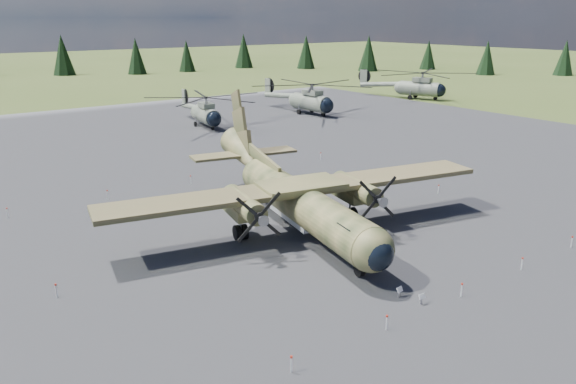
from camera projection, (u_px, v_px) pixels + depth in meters
ground at (291, 234)px, 41.08m from camera, size 500.00×500.00×0.00m
apron at (222, 200)px, 48.77m from camera, size 120.00×120.00×0.04m
transport_plane at (294, 193)px, 41.50m from camera, size 29.00×26.04×9.58m
helicopter_near at (205, 105)px, 80.27m from camera, size 20.03×21.72×4.44m
helicopter_mid at (310, 93)px, 90.71m from camera, size 20.43×23.62×5.00m
helicopter_far at (420, 80)px, 107.91m from camera, size 26.16×26.20×5.17m
info_placard_left at (422, 297)px, 30.86m from camera, size 0.42×0.19×0.64m
info_placard_right at (399, 291)px, 31.59m from camera, size 0.45×0.23×0.67m
barrier_fence at (286, 229)px, 40.61m from camera, size 33.12×29.62×0.85m
treeline at (133, 156)px, 43.48m from camera, size 288.10×286.59×10.96m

